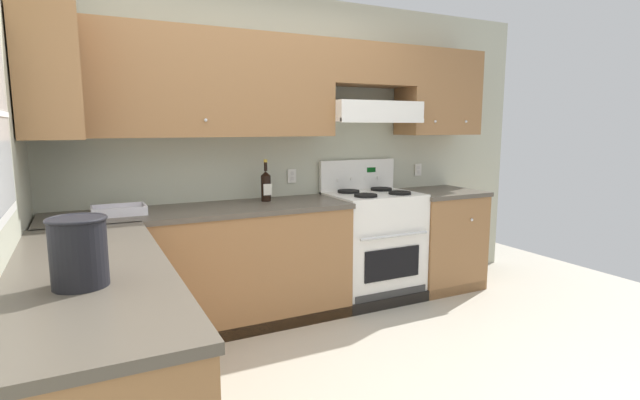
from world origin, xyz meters
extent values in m
plane|color=#B2AA99|center=(0.00, 0.00, 0.00)|extent=(7.04, 7.04, 0.00)
cube|color=#B7BAA3|center=(0.46, 1.62, 1.27)|extent=(4.68, 0.12, 2.55)
cube|color=olive|center=(-0.45, 1.38, 1.80)|extent=(2.07, 0.34, 0.76)
cube|color=olive|center=(1.77, 1.38, 1.80)|extent=(0.76, 0.34, 0.76)
cube|color=olive|center=(0.99, 1.38, 2.01)|extent=(0.80, 0.34, 0.34)
cube|color=white|center=(0.99, 1.34, 1.62)|extent=(0.80, 0.46, 0.17)
cube|color=white|center=(0.99, 1.12, 1.54)|extent=(0.80, 0.03, 0.04)
sphere|color=silver|center=(-0.45, 1.20, 1.54)|extent=(0.02, 0.02, 0.02)
sphere|color=silver|center=(1.59, 1.20, 1.54)|extent=(0.02, 0.02, 0.02)
sphere|color=silver|center=(1.95, 1.20, 1.54)|extent=(0.02, 0.02, 0.02)
cube|color=silver|center=(0.35, 1.55, 1.08)|extent=(0.08, 0.01, 0.12)
cube|color=silver|center=(0.35, 1.54, 1.10)|extent=(0.03, 0.00, 0.03)
cube|color=silver|center=(0.35, 1.54, 1.06)|extent=(0.03, 0.00, 0.03)
cube|color=silver|center=(1.69, 1.55, 1.08)|extent=(0.08, 0.01, 0.12)
cube|color=silver|center=(1.69, 1.54, 1.10)|extent=(0.03, 0.00, 0.03)
cube|color=silver|center=(1.69, 1.54, 1.06)|extent=(0.03, 0.00, 0.03)
cube|color=olive|center=(-1.38, 1.20, 1.80)|extent=(0.34, 0.64, 0.76)
cube|color=olive|center=(-0.46, 1.25, 0.44)|extent=(2.13, 0.61, 0.87)
cube|color=#51493F|center=(-0.46, 1.25, 0.89)|extent=(2.16, 0.63, 0.04)
cube|color=olive|center=(1.71, 1.25, 0.44)|extent=(0.68, 0.61, 0.87)
cube|color=#51493F|center=(1.71, 1.25, 0.89)|extent=(0.70, 0.63, 0.04)
cube|color=black|center=(0.26, 0.97, 0.04)|extent=(3.54, 0.06, 0.09)
sphere|color=silver|center=(-0.89, 0.93, 0.68)|extent=(0.03, 0.03, 0.03)
sphere|color=silver|center=(1.81, 0.93, 0.68)|extent=(0.03, 0.03, 0.03)
cube|color=olive|center=(-1.25, 0.00, 0.44)|extent=(0.61, 1.89, 0.87)
cube|color=#51493F|center=(-1.25, 0.00, 0.89)|extent=(0.63, 1.91, 0.04)
cube|color=white|center=(0.99, 1.25, 0.46)|extent=(0.76, 0.58, 0.91)
cube|color=black|center=(0.99, 0.95, 0.38)|extent=(0.53, 0.01, 0.26)
cylinder|color=silver|center=(0.99, 0.93, 0.62)|extent=(0.65, 0.02, 0.02)
cube|color=#333333|center=(0.99, 0.96, 0.10)|extent=(0.70, 0.01, 0.11)
cube|color=white|center=(0.99, 1.25, 0.92)|extent=(0.76, 0.58, 0.02)
cube|color=white|center=(0.99, 1.52, 1.05)|extent=(0.76, 0.04, 0.29)
cube|color=#053F0C|center=(1.12, 1.50, 1.10)|extent=(0.09, 0.01, 0.04)
cylinder|color=black|center=(0.82, 1.11, 0.94)|extent=(0.19, 0.19, 0.02)
cylinder|color=black|center=(0.82, 1.11, 0.93)|extent=(0.07, 0.07, 0.01)
cylinder|color=black|center=(1.16, 1.11, 0.94)|extent=(0.19, 0.19, 0.02)
cylinder|color=black|center=(1.16, 1.11, 0.93)|extent=(0.07, 0.07, 0.01)
cylinder|color=black|center=(0.82, 1.39, 0.94)|extent=(0.19, 0.19, 0.02)
cylinder|color=black|center=(0.82, 1.39, 0.93)|extent=(0.07, 0.07, 0.01)
cylinder|color=black|center=(1.16, 1.39, 0.94)|extent=(0.19, 0.19, 0.02)
cylinder|color=black|center=(1.16, 1.39, 0.93)|extent=(0.07, 0.07, 0.01)
cylinder|color=white|center=(0.78, 1.50, 1.03)|extent=(0.04, 0.02, 0.04)
cylinder|color=white|center=(0.92, 1.50, 1.03)|extent=(0.04, 0.02, 0.04)
cylinder|color=white|center=(1.06, 1.50, 1.03)|extent=(0.04, 0.02, 0.04)
cylinder|color=white|center=(1.20, 1.50, 1.03)|extent=(0.04, 0.02, 0.04)
cylinder|color=black|center=(0.05, 1.36, 1.01)|extent=(0.08, 0.08, 0.20)
cone|color=black|center=(0.05, 1.36, 1.13)|extent=(0.08, 0.08, 0.04)
cylinder|color=black|center=(0.05, 1.36, 1.19)|extent=(0.03, 0.03, 0.09)
cylinder|color=gold|center=(0.05, 1.36, 1.23)|extent=(0.03, 0.03, 0.02)
cube|color=silver|center=(0.05, 1.32, 1.01)|extent=(0.07, 0.00, 0.09)
cube|color=silver|center=(-1.04, 1.26, 0.92)|extent=(0.27, 0.19, 0.02)
cube|color=silver|center=(-1.04, 1.14, 0.94)|extent=(0.34, 0.01, 0.06)
cube|color=silver|center=(-1.04, 1.37, 0.94)|extent=(0.34, 0.01, 0.06)
cube|color=silver|center=(-1.20, 1.26, 0.94)|extent=(0.01, 0.21, 0.06)
cube|color=silver|center=(-0.87, 1.26, 0.94)|extent=(0.01, 0.21, 0.06)
cylinder|color=black|center=(-1.28, -0.26, 1.04)|extent=(0.20, 0.20, 0.26)
torus|color=black|center=(-1.28, -0.26, 1.16)|extent=(0.21, 0.21, 0.01)
camera|label=1|loc=(-1.25, -2.18, 1.50)|focal=26.91mm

